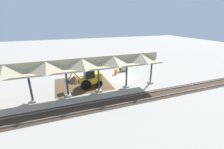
{
  "coord_description": "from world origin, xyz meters",
  "views": [
    {
      "loc": [
        10.03,
        22.14,
        9.23
      ],
      "look_at": [
        2.86,
        2.41,
        1.6
      ],
      "focal_mm": 24.0,
      "sensor_mm": 36.0,
      "label": 1
    }
  ],
  "objects_px": {
    "backhoe": "(90,78)",
    "traffic_barrel": "(116,72)",
    "stop_sign": "(126,65)",
    "concrete_pipe": "(123,69)"
  },
  "relations": [
    {
      "from": "stop_sign",
      "to": "concrete_pipe",
      "type": "xyz_separation_m",
      "value": [
        -0.18,
        -1.42,
        -1.19
      ]
    },
    {
      "from": "backhoe",
      "to": "traffic_barrel",
      "type": "height_order",
      "value": "backhoe"
    },
    {
      "from": "backhoe",
      "to": "concrete_pipe",
      "type": "height_order",
      "value": "backhoe"
    },
    {
      "from": "stop_sign",
      "to": "traffic_barrel",
      "type": "height_order",
      "value": "stop_sign"
    },
    {
      "from": "stop_sign",
      "to": "traffic_barrel",
      "type": "bearing_deg",
      "value": -10.56
    },
    {
      "from": "stop_sign",
      "to": "backhoe",
      "type": "distance_m",
      "value": 8.05
    },
    {
      "from": "backhoe",
      "to": "traffic_barrel",
      "type": "xyz_separation_m",
      "value": [
        -5.55,
        -3.67,
        -0.82
      ]
    },
    {
      "from": "backhoe",
      "to": "concrete_pipe",
      "type": "distance_m",
      "value": 8.91
    },
    {
      "from": "traffic_barrel",
      "to": "backhoe",
      "type": "bearing_deg",
      "value": 33.47
    },
    {
      "from": "backhoe",
      "to": "traffic_barrel",
      "type": "relative_size",
      "value": 5.85
    }
  ]
}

